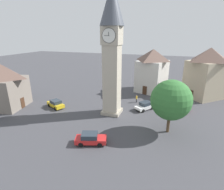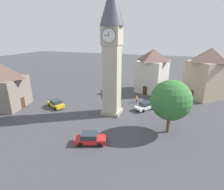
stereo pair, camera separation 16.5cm
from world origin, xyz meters
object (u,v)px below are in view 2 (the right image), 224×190
Objects in this scene: pedestrian at (137,98)px; building_shop_left at (208,73)px; car_red_corner at (56,104)px; car_white_side at (179,106)px; car_silver_kerb at (90,138)px; car_blue_kerb at (145,106)px; building_terrace_right at (2,85)px; building_corner_back at (152,70)px; tree at (171,100)px; clock_tower at (112,42)px.

building_shop_left is at bearing -148.09° from pedestrian.
car_red_corner is 1.08× the size of car_white_side.
car_red_corner is at bearing -36.69° from car_silver_kerb.
car_silver_kerb is 2.63× the size of pedestrian.
building_shop_left reaches higher than car_blue_kerb.
car_white_side is (-6.27, -2.35, 0.00)m from car_blue_kerb.
car_silver_kerb is 0.40× the size of building_shop_left.
car_silver_kerb is at bearing 164.91° from building_terrace_right.
building_corner_back is at bearing -100.99° from pedestrian.
car_blue_kerb is 0.55× the size of tree.
clock_tower is 2.73× the size of tree.
clock_tower is 12.86× the size of pedestrian.
car_white_side is 10.62m from tree.
building_shop_left reaches higher than building_terrace_right.
pedestrian is (2.32, -3.18, 0.25)m from car_blue_kerb.
car_silver_kerb and car_red_corner have the same top height.
building_shop_left reaches higher than tree.
car_white_side is 8.64m from pedestrian.
clock_tower is 2.07× the size of building_corner_back.
building_terrace_right reaches higher than car_red_corner.
clock_tower is at bearing -168.55° from building_terrace_right.
car_blue_kerb is at bearing 20.53° from car_white_side.
pedestrian reaches higher than car_silver_kerb.
clock_tower is 24.10m from building_shop_left.
pedestrian is (-14.64, -8.01, 0.25)m from car_red_corner.
car_white_side is at bearing -153.24° from clock_tower.
car_red_corner is at bearing 28.69° from pedestrian.
clock_tower is 4.88× the size of car_red_corner.
tree is 0.85× the size of building_terrace_right.
car_blue_kerb is at bearing -146.89° from clock_tower.
car_silver_kerb is 19.65m from car_white_side.
car_red_corner and car_white_side have the same top height.
car_white_side is at bearing -124.79° from car_silver_kerb.
car_red_corner is 10.97m from building_terrace_right.
building_shop_left is (-5.34, -9.51, 4.94)m from car_white_side.
building_shop_left is (-13.93, -8.68, 4.69)m from pedestrian.
building_shop_left is (-16.55, -25.64, 4.94)m from car_silver_kerb.
pedestrian is 13.13m from tree.
clock_tower is at bearing 26.76° from car_white_side.
building_terrace_right is (9.82, 3.07, 3.82)m from car_red_corner.
car_silver_kerb is at bearing 80.45° from building_corner_back.
building_corner_back is (-16.41, -17.16, 4.60)m from car_red_corner.
tree reaches higher than car_white_side.
car_silver_kerb is 1.00× the size of car_red_corner.
tree reaches higher than pedestrian.
building_terrace_right is (26.77, 7.90, 3.82)m from car_blue_kerb.
car_blue_kerb is 1.05× the size of car_white_side.
pedestrian is (8.59, -0.83, 0.25)m from car_white_side.
pedestrian reaches higher than car_white_side.
car_blue_kerb is 0.41× the size of building_corner_back.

